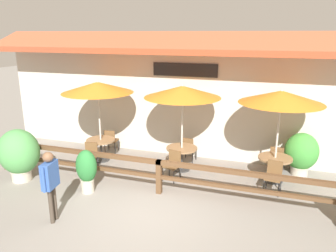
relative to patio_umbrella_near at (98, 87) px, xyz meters
name	(u,v)px	position (x,y,z in m)	size (l,w,h in m)	color
ground_plane	(144,212)	(2.66, -2.66, -2.49)	(60.00, 60.00, 0.00)	gray
building_facade	(190,95)	(2.66, 1.44, -0.33)	(14.28, 1.49, 4.23)	#BCB7A8
patio_railing	(159,169)	(2.66, -1.61, -1.80)	(10.40, 0.14, 0.95)	brown
patio_umbrella_near	(98,87)	(0.00, 0.00, 0.00)	(2.30, 2.30, 2.71)	#B7B2A8
dining_table_near	(101,144)	(0.00, 0.00, -1.90)	(0.96, 0.96, 0.74)	olive
chair_near_streetside	(90,155)	(0.06, -0.78, -2.01)	(0.49, 0.49, 0.86)	brown
chair_near_wallside	(111,140)	(-0.05, 0.78, -2.01)	(0.47, 0.47, 0.86)	brown
patio_umbrella_middle	(182,92)	(2.80, 0.09, 0.00)	(2.30, 2.30, 2.71)	#B7B2A8
dining_table_middle	(182,152)	(2.80, 0.09, -1.90)	(0.96, 0.96, 0.74)	olive
chair_middle_streetside	(173,164)	(2.74, -0.65, -2.01)	(0.50, 0.50, 0.86)	brown
chair_middle_wallside	(188,148)	(2.82, 0.83, -2.01)	(0.45, 0.45, 0.86)	brown
patio_umbrella_far	(281,97)	(5.57, 0.14, 0.00)	(2.30, 2.30, 2.71)	#B7B2A8
dining_table_far	(275,162)	(5.57, 0.14, -1.90)	(0.96, 0.96, 0.74)	olive
chair_far_streetside	(274,175)	(5.56, -0.56, -2.01)	(0.48, 0.48, 0.86)	brown
chair_far_wallside	(277,158)	(5.63, 0.83, -2.01)	(0.46, 0.46, 0.86)	brown
potted_plant_tall_tropical	(87,169)	(0.80, -2.16, -1.83)	(0.57, 0.51, 1.20)	#B7AD99
potted_plant_entrance_palm	(19,153)	(-1.44, -2.12, -1.65)	(1.20, 1.08, 1.55)	#B7AD99
potted_plant_small_flowering	(301,153)	(6.31, 0.89, -1.79)	(0.99, 0.89, 1.32)	#B7AD99
pedestrian	(50,178)	(0.84, -3.65, -1.41)	(0.27, 0.59, 1.69)	#42382D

